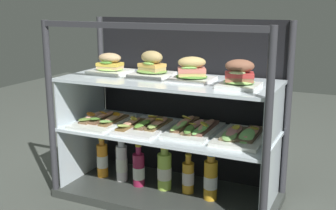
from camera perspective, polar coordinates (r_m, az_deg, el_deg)
ground_plane at (r=2.25m, az=0.00°, el=-12.58°), size 6.00×6.00×0.02m
case_base_deck at (r=2.23m, az=0.00°, el=-11.86°), size 1.10×0.49×0.04m
case_frame at (r=2.19m, az=1.48°, el=0.67°), size 1.10×0.49×0.90m
riser_lower_tier at (r=2.16m, az=0.00°, el=-7.65°), size 1.04×0.42×0.31m
shelf_lower_glass at (r=2.11m, az=0.00°, el=-3.55°), size 1.05×0.44×0.01m
riser_upper_tier at (r=2.08m, az=0.00°, el=-0.20°), size 1.04×0.42×0.24m
shelf_upper_glass at (r=2.05m, az=0.00°, el=3.26°), size 1.05×0.44×0.01m
plated_roll_sandwich_mid_right at (r=2.24m, az=-7.80°, el=5.26°), size 0.19×0.19×0.11m
plated_roll_sandwich_far_right at (r=2.14m, az=-2.18°, el=5.18°), size 0.19×0.19×0.13m
plated_roll_sandwich_left_of_center at (r=2.01m, az=3.19°, el=4.50°), size 0.20×0.20×0.11m
plated_roll_sandwich_far_left at (r=1.87m, az=9.54°, el=3.82°), size 0.17×0.17×0.12m
open_sandwich_tray_mid_left at (r=2.24m, az=-8.79°, el=-1.97°), size 0.22×0.34×0.06m
open_sandwich_tray_left_of_center at (r=2.13m, az=-3.03°, el=-2.71°), size 0.22×0.34×0.06m
open_sandwich_tray_far_left at (r=2.08m, az=3.48°, el=-3.05°), size 0.22×0.34×0.07m
open_sandwich_tray_near_right_corner at (r=2.00m, az=9.85°, el=-4.01°), size 0.22×0.34×0.06m
juice_bottle_front_middle at (r=2.38m, az=-8.79°, el=-7.27°), size 0.06×0.06×0.23m
juice_bottle_front_fourth at (r=2.32m, az=-6.23°, el=-7.67°), size 0.06×0.06×0.24m
juice_bottle_back_right at (r=2.25m, az=-3.95°, el=-8.64°), size 0.06×0.06×0.23m
juice_bottle_front_right_end at (r=2.21m, az=-0.48°, el=-8.81°), size 0.07×0.07×0.23m
juice_bottle_back_center at (r=2.17m, az=2.72°, el=-9.61°), size 0.06×0.06×0.20m
juice_bottle_near_post at (r=2.10m, az=5.71°, el=-9.93°), size 0.07×0.07×0.24m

